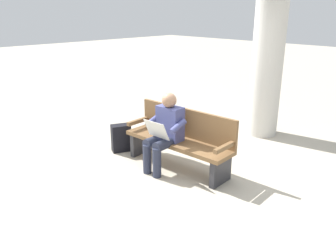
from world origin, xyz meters
name	(u,v)px	position (x,y,z in m)	size (l,w,h in m)	color
ground_plane	(177,167)	(0.00, 0.00, 0.00)	(40.00, 40.00, 0.00)	#B7AD99
bench_near	(180,138)	(0.00, -0.07, 0.46)	(1.82, 0.58, 0.90)	brown
person_seated	(165,130)	(0.09, 0.17, 0.63)	(0.59, 0.59, 1.18)	#474C84
backpack	(121,138)	(1.14, 0.21, 0.23)	(0.32, 0.37, 0.47)	black
support_pillar	(269,39)	(-0.10, -2.29, 1.83)	(0.58, 0.58, 3.66)	beige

